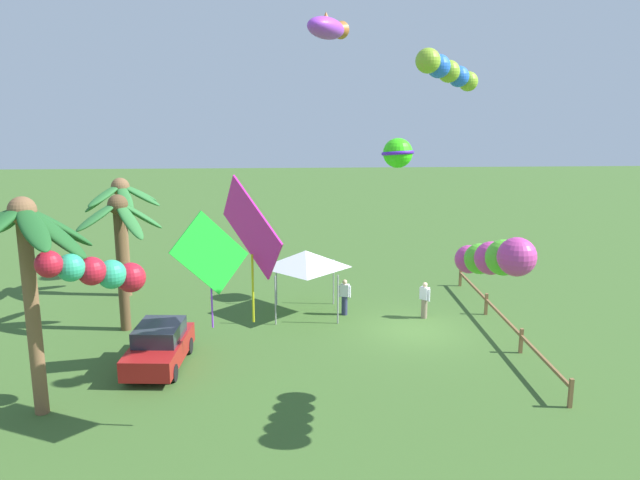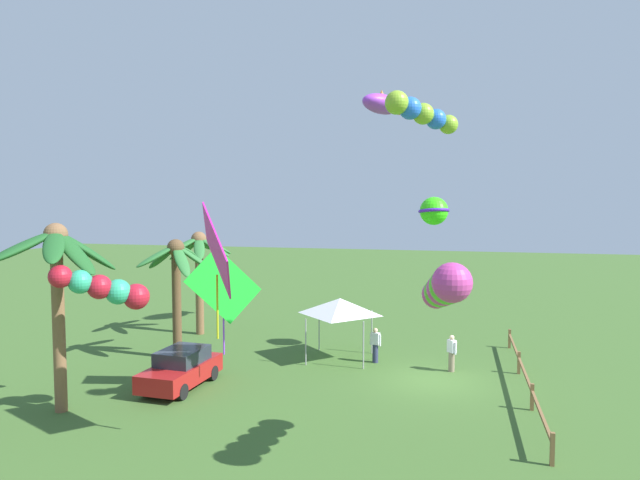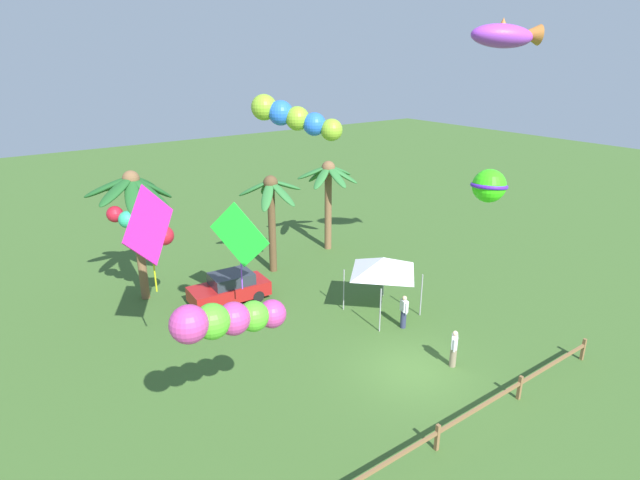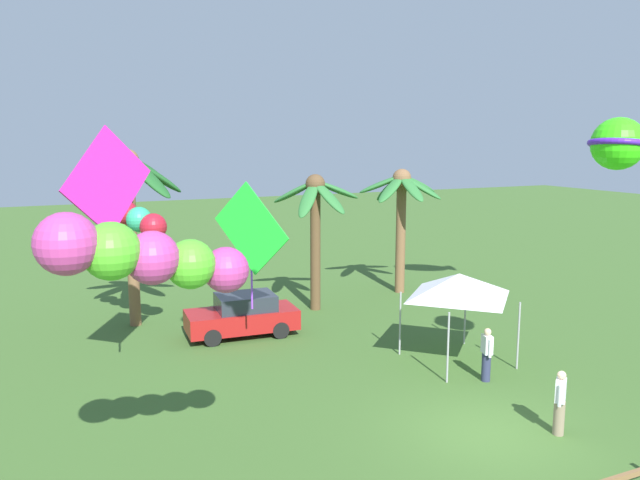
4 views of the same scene
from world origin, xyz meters
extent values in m
plane|color=#3D6028|center=(0.00, 0.00, 0.00)|extent=(120.00, 120.00, 0.00)
cylinder|color=brown|center=(-6.37, 12.57, 3.11)|extent=(0.42, 0.42, 6.21)
ellipsoid|color=#1E5623|center=(-5.40, 12.68, 5.64)|extent=(2.17, 0.90, 1.59)
ellipsoid|color=#1E5623|center=(-5.60, 13.31, 5.79)|extent=(2.09, 2.04, 1.31)
ellipsoid|color=#1E5623|center=(-6.77, 13.58, 5.83)|extent=(1.46, 2.36, 1.24)
ellipsoid|color=#1E5623|center=(-7.37, 13.04, 5.87)|extent=(2.37, 1.57, 1.15)
ellipsoid|color=#1E5623|center=(-7.28, 11.95, 5.87)|extent=(2.28, 1.85, 1.15)
ellipsoid|color=#1E5623|center=(-6.67, 11.65, 5.63)|extent=(1.27, 2.21, 1.60)
ellipsoid|color=#1E5623|center=(-5.79, 11.82, 5.61)|extent=(1.80, 2.05, 1.64)
sphere|color=brown|center=(-6.37, 12.57, 6.21)|extent=(0.80, 0.80, 0.80)
cylinder|color=brown|center=(0.73, 11.75, 2.59)|extent=(0.42, 0.42, 5.18)
ellipsoid|color=#2D7033|center=(1.67, 11.71, 4.92)|extent=(2.00, 0.66, 0.97)
ellipsoid|color=#2D7033|center=(0.95, 12.56, 4.71)|extent=(1.03, 1.89, 1.36)
ellipsoid|color=#2D7033|center=(0.08, 12.39, 4.83)|extent=(1.77, 1.75, 1.12)
ellipsoid|color=#2D7033|center=(0.18, 11.20, 4.64)|extent=(1.61, 1.62, 1.48)
ellipsoid|color=#2D7033|center=(0.97, 10.96, 4.70)|extent=(1.07, 1.88, 1.37)
sphere|color=brown|center=(0.73, 11.75, 5.18)|extent=(0.79, 0.79, 0.79)
cylinder|color=brown|center=(5.44, 12.81, 2.62)|extent=(0.44, 0.44, 5.23)
ellipsoid|color=#2D7033|center=(6.37, 12.90, 4.93)|extent=(2.02, 0.76, 1.05)
ellipsoid|color=#2D7033|center=(5.90, 13.56, 4.81)|extent=(1.48, 1.90, 1.27)
ellipsoid|color=#2D7033|center=(5.29, 13.61, 4.72)|extent=(0.89, 1.86, 1.44)
ellipsoid|color=#2D7033|center=(4.65, 13.33, 4.95)|extent=(1.97, 1.58, 1.01)
ellipsoid|color=#2D7033|center=(4.66, 12.42, 4.80)|extent=(1.93, 1.35, 1.28)
ellipsoid|color=#2D7033|center=(5.39, 11.92, 4.84)|extent=(0.67, 1.94, 1.22)
ellipsoid|color=#2D7033|center=(6.01, 12.12, 4.85)|extent=(1.67, 1.84, 1.19)
sphere|color=brown|center=(5.44, 12.81, 5.23)|extent=(0.84, 0.84, 0.84)
cube|color=brown|center=(-2.52, -3.51, 0.47)|extent=(0.12, 0.12, 0.95)
cube|color=brown|center=(1.82, -3.51, 0.47)|extent=(0.12, 0.12, 0.95)
cube|color=brown|center=(6.16, -3.51, 0.47)|extent=(0.12, 0.12, 0.95)
cube|color=brown|center=(-0.35, -3.51, 0.66)|extent=(13.11, 0.09, 0.11)
cube|color=#A51919|center=(-3.09, 9.66, 0.60)|extent=(4.01, 1.96, 0.70)
cube|color=#282D38|center=(-2.94, 9.65, 1.23)|extent=(2.13, 1.63, 0.56)
cylinder|color=black|center=(-4.35, 8.97, 0.30)|extent=(0.61, 0.22, 0.60)
cylinder|color=black|center=(-4.25, 10.53, 0.30)|extent=(0.61, 0.22, 0.60)
cylinder|color=black|center=(-1.94, 8.80, 0.30)|extent=(0.61, 0.22, 0.60)
cylinder|color=black|center=(-1.83, 10.36, 0.30)|extent=(0.61, 0.22, 0.60)
cylinder|color=gray|center=(1.52, -0.72, 0.42)|extent=(0.26, 0.26, 0.84)
cube|color=silver|center=(1.52, -0.72, 1.11)|extent=(0.44, 0.42, 0.54)
sphere|color=beige|center=(1.52, -0.72, 1.48)|extent=(0.21, 0.21, 0.21)
cylinder|color=silver|center=(1.34, -0.87, 1.06)|extent=(0.09, 0.09, 0.52)
cylinder|color=silver|center=(1.69, -0.57, 1.06)|extent=(0.09, 0.09, 0.52)
cylinder|color=#2D3351|center=(2.11, 2.67, 0.42)|extent=(0.26, 0.26, 0.84)
cube|color=silver|center=(2.11, 2.67, 1.11)|extent=(0.33, 0.43, 0.54)
sphere|color=beige|center=(2.11, 2.67, 1.48)|extent=(0.21, 0.21, 0.21)
cylinder|color=silver|center=(2.18, 2.89, 1.06)|extent=(0.09, 0.09, 0.52)
cylinder|color=silver|center=(2.04, 2.45, 1.06)|extent=(0.09, 0.09, 0.52)
cylinder|color=#9E9EA3|center=(1.02, 3.04, 1.05)|extent=(0.06, 0.06, 2.10)
cylinder|color=#9E9EA3|center=(3.62, 3.04, 1.05)|extent=(0.06, 0.06, 2.10)
cylinder|color=#9E9EA3|center=(1.02, 5.64, 1.05)|extent=(0.06, 0.06, 2.10)
cylinder|color=#9E9EA3|center=(3.62, 5.64, 1.05)|extent=(0.06, 0.06, 2.10)
pyramid|color=white|center=(2.32, 4.34, 2.48)|extent=(2.86, 2.86, 0.75)
sphere|color=#36EA16|center=(3.88, 0.20, 6.86)|extent=(1.32, 1.32, 1.32)
torus|color=#5322C5|center=(3.88, 0.20, 6.86)|extent=(1.97, 1.97, 0.32)
cube|color=#DF23A3|center=(-7.75, 6.06, 5.92)|extent=(2.47, 1.71, 2.86)
cylinder|color=gold|center=(-7.75, 6.06, 4.24)|extent=(0.06, 0.06, 1.92)
sphere|color=#C93B94|center=(-9.09, -0.72, 5.38)|extent=(1.00, 1.00, 1.00)
sphere|color=#52C22B|center=(-8.42, -0.60, 5.19)|extent=(0.96, 0.96, 0.96)
sphere|color=#C93B94|center=(-7.75, -0.49, 5.01)|extent=(0.92, 0.92, 0.92)
sphere|color=#52C22B|center=(-7.09, -0.37, 4.82)|extent=(0.88, 0.88, 0.88)
sphere|color=#C93B94|center=(-6.42, -0.26, 4.64)|extent=(0.84, 0.84, 0.84)
sphere|color=#88B92B|center=(-5.70, 1.02, 10.35)|extent=(0.73, 0.73, 0.73)
sphere|color=blue|center=(-5.39, 0.64, 10.21)|extent=(0.70, 0.70, 0.70)
sphere|color=#88B92B|center=(-5.09, 0.26, 10.07)|extent=(0.67, 0.67, 0.67)
sphere|color=blue|center=(-4.78, -0.12, 9.93)|extent=(0.64, 0.64, 0.64)
sphere|color=#88B92B|center=(-4.48, -0.51, 9.80)|extent=(0.61, 0.61, 0.61)
ellipsoid|color=#A53CD6|center=(7.74, 3.17, 12.49)|extent=(3.20, 2.66, 1.18)
cone|color=#BE6E2E|center=(8.84, 2.54, 12.56)|extent=(1.27, 1.25, 0.95)
cone|color=#BE6E2E|center=(7.74, 3.17, 12.96)|extent=(0.77, 0.77, 0.58)
cube|color=#23DF33|center=(-3.32, 7.73, 4.16)|extent=(1.68, 2.49, 2.95)
cylinder|color=#9241EA|center=(-3.32, 7.73, 2.47)|extent=(0.06, 0.06, 1.93)
sphere|color=red|center=(-6.03, 9.76, 4.11)|extent=(0.89, 0.89, 0.89)
sphere|color=#2DAB7C|center=(-6.41, 10.20, 4.32)|extent=(0.85, 0.85, 0.85)
sphere|color=red|center=(-6.79, 10.65, 4.53)|extent=(0.82, 0.82, 0.82)
sphere|color=#2DAB7C|center=(-7.18, 11.09, 4.74)|extent=(0.78, 0.78, 0.78)
sphere|color=red|center=(-7.56, 11.54, 4.95)|extent=(0.75, 0.75, 0.75)
camera|label=1|loc=(-24.88, 5.08, 9.43)|focal=36.63mm
camera|label=2|loc=(-23.49, -0.76, 7.44)|focal=32.35mm
camera|label=3|loc=(-13.14, -11.88, 11.77)|focal=28.94mm
camera|label=4|loc=(-9.45, -11.05, 7.01)|focal=34.97mm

